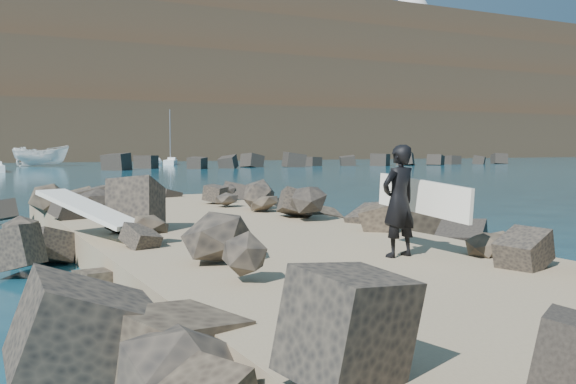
# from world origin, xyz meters

# --- Properties ---
(ground) EXTENTS (800.00, 800.00, 0.00)m
(ground) POSITION_xyz_m (0.00, 0.00, 0.00)
(ground) COLOR #0F384C
(ground) RESTS_ON ground
(jetty) EXTENTS (6.00, 26.00, 0.60)m
(jetty) POSITION_xyz_m (0.00, -2.00, 0.30)
(jetty) COLOR #8C7759
(jetty) RESTS_ON ground
(riprap_left) EXTENTS (2.60, 22.00, 1.00)m
(riprap_left) POSITION_xyz_m (-2.90, -1.50, 0.50)
(riprap_left) COLOR black
(riprap_left) RESTS_ON ground
(riprap_right) EXTENTS (2.60, 22.00, 1.00)m
(riprap_right) POSITION_xyz_m (2.90, -1.50, 0.50)
(riprap_right) COLOR black
(riprap_right) RESTS_ON ground
(breakwater_secondary) EXTENTS (52.00, 4.00, 1.20)m
(breakwater_secondary) POSITION_xyz_m (35.00, 55.00, 0.60)
(breakwater_secondary) COLOR black
(breakwater_secondary) RESTS_ON ground
(headland) EXTENTS (360.00, 140.00, 32.00)m
(headland) POSITION_xyz_m (10.00, 160.00, 16.00)
(headland) COLOR #2D4919
(headland) RESTS_ON ground
(surfboard_resting) EXTENTS (1.60, 2.48, 0.08)m
(surfboard_resting) POSITION_xyz_m (-2.91, 1.21, 1.04)
(surfboard_resting) COLOR white
(surfboard_resting) RESTS_ON riprap_left
(boat_imported) EXTENTS (6.59, 3.07, 2.46)m
(boat_imported) POSITION_xyz_m (3.95, 70.86, 1.23)
(boat_imported) COLOR white
(boat_imported) RESTS_ON ground
(surfer_with_board) EXTENTS (0.85, 2.11, 1.70)m
(surfer_with_board) POSITION_xyz_m (0.99, -2.85, 1.46)
(surfer_with_board) COLOR black
(surfer_with_board) RESTS_ON jetty
(radome) EXTENTS (11.20, 11.20, 17.73)m
(radome) POSITION_xyz_m (122.26, 152.25, 42.31)
(radome) COLOR white
(radome) RESTS_ON headland
(sailboat_f) EXTENTS (3.01, 6.16, 7.39)m
(sailboat_f) POSITION_xyz_m (32.13, 95.30, 0.35)
(sailboat_f) COLOR white
(sailboat_f) RESTS_ON ground
(sailboat_d) EXTENTS (3.42, 5.97, 7.25)m
(sailboat_d) POSITION_xyz_m (19.49, 69.78, 0.35)
(sailboat_d) COLOR white
(sailboat_d) RESTS_ON ground
(headland_buildings) EXTENTS (137.50, 30.50, 5.00)m
(headland_buildings) POSITION_xyz_m (16.81, 152.19, 33.97)
(headland_buildings) COLOR white
(headland_buildings) RESTS_ON headland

